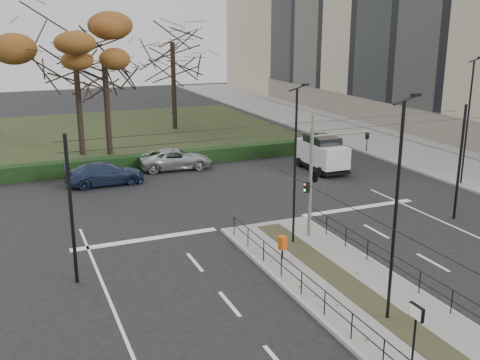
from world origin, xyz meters
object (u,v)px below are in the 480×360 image
at_px(streetlamp_median_near, 396,210).
at_px(bare_tree_center, 173,49).
at_px(rust_tree, 73,33).
at_px(bare_tree_near, 104,62).
at_px(parked_car_fourth, 176,159).
at_px(litter_bin, 282,243).
at_px(streetlamp_median_far, 295,165).
at_px(streetlamp_sidewalk, 468,121).
at_px(white_van, 322,153).
at_px(traffic_light, 316,173).
at_px(info_panel, 416,320).
at_px(parked_car_third, 105,174).

relative_size(streetlamp_median_near, bare_tree_center, 0.72).
distance_m(rust_tree, bare_tree_near, 2.95).
relative_size(parked_car_fourth, rust_tree, 0.42).
relative_size(litter_bin, bare_tree_near, 0.10).
xyz_separation_m(streetlamp_median_far, bare_tree_center, (3.19, 29.83, 3.72)).
bearing_deg(rust_tree, streetlamp_median_far, -73.74).
height_order(rust_tree, bare_tree_center, rust_tree).
bearing_deg(bare_tree_near, streetlamp_median_near, -81.65).
xyz_separation_m(streetlamp_median_near, streetlamp_sidewalk, (14.66, 11.93, 0.06)).
bearing_deg(streetlamp_median_far, rust_tree, 106.26).
bearing_deg(bare_tree_center, white_van, -75.15).
height_order(traffic_light, rust_tree, rust_tree).
bearing_deg(streetlamp_median_near, white_van, 65.56).
relative_size(streetlamp_sidewalk, parked_car_fourth, 1.54).
height_order(white_van, rust_tree, rust_tree).
relative_size(traffic_light, streetlamp_median_far, 0.72).
height_order(streetlamp_median_near, white_van, streetlamp_median_near).
height_order(rust_tree, bare_tree_near, rust_tree).
bearing_deg(rust_tree, info_panel, -81.40).
relative_size(streetlamp_median_far, streetlamp_sidewalk, 0.93).
distance_m(white_van, bare_tree_center, 20.33).
bearing_deg(bare_tree_near, litter_bin, -82.18).
xyz_separation_m(info_panel, streetlamp_sidewalk, (15.96, 14.72, 2.28)).
relative_size(litter_bin, parked_car_fourth, 0.20).
distance_m(parked_car_third, parked_car_fourth, 5.65).
distance_m(litter_bin, bare_tree_near, 23.98).
bearing_deg(white_van, rust_tree, 142.98).
bearing_deg(streetlamp_median_far, bare_tree_center, 83.90).
bearing_deg(white_van, bare_tree_center, 104.85).
relative_size(parked_car_third, white_van, 1.07).
bearing_deg(parked_car_third, parked_car_fourth, -68.49).
bearing_deg(parked_car_fourth, info_panel, -176.32).
relative_size(info_panel, white_van, 0.47).
bearing_deg(rust_tree, streetlamp_sidewalk, -40.20).
bearing_deg(streetlamp_median_near, bare_tree_center, 84.67).
bearing_deg(rust_tree, parked_car_third, -88.66).
relative_size(traffic_light, bare_tree_center, 0.49).
xyz_separation_m(streetlamp_median_near, white_van, (8.42, 18.53, -2.78)).
bearing_deg(parked_car_fourth, streetlamp_median_far, -171.35).
bearing_deg(parked_car_fourth, white_van, -110.55).
bearing_deg(parked_car_fourth, streetlamp_sidewalk, -120.52).
bearing_deg(bare_tree_near, bare_tree_center, 47.56).
bearing_deg(streetlamp_median_near, parked_car_fourth, 91.81).
bearing_deg(info_panel, parked_car_fourth, 88.73).
distance_m(streetlamp_median_near, parked_car_third, 21.92).
relative_size(parked_car_third, bare_tree_near, 0.49).
xyz_separation_m(streetlamp_median_near, parked_car_fourth, (-0.72, 22.89, -3.34)).
height_order(streetlamp_median_far, streetlamp_sidewalk, streetlamp_sidewalk).
bearing_deg(litter_bin, streetlamp_median_near, -79.57).
bearing_deg(traffic_light, streetlamp_median_near, -101.96).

